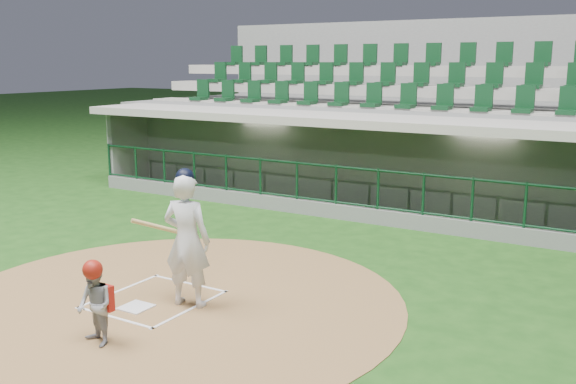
{
  "coord_description": "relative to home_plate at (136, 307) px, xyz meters",
  "views": [
    {
      "loc": [
        6.71,
        -7.35,
        3.67
      ],
      "look_at": [
        0.7,
        2.6,
        1.3
      ],
      "focal_mm": 40.0,
      "sensor_mm": 36.0,
      "label": 1
    }
  ],
  "objects": [
    {
      "name": "seating_deck",
      "position": [
        0.0,
        11.61,
        1.4
      ],
      "size": [
        17.0,
        6.72,
        5.15
      ],
      "color": "slate",
      "rests_on": "ground"
    },
    {
      "name": "catcher",
      "position": [
        0.48,
        -1.2,
        0.57
      ],
      "size": [
        0.62,
        0.54,
        1.16
      ],
      "color": "#98989D",
      "rests_on": "dirt_circle"
    },
    {
      "name": "batter",
      "position": [
        0.61,
        0.51,
        1.04
      ],
      "size": [
        0.95,
        0.96,
        2.12
      ],
      "color": "silver",
      "rests_on": "dirt_circle"
    },
    {
      "name": "ground",
      "position": [
        0.0,
        0.7,
        -0.02
      ],
      "size": [
        120.0,
        120.0,
        0.0
      ],
      "primitive_type": "plane",
      "color": "#194212",
      "rests_on": "ground"
    },
    {
      "name": "dugout_structure",
      "position": [
        0.18,
        8.54,
        0.93
      ],
      "size": [
        16.4,
        3.7,
        3.0
      ],
      "color": "slate",
      "rests_on": "ground"
    },
    {
      "name": "home_plate",
      "position": [
        0.0,
        0.0,
        0.0
      ],
      "size": [
        0.43,
        0.43,
        0.02
      ],
      "primitive_type": "cube",
      "color": "silver",
      "rests_on": "dirt_circle"
    },
    {
      "name": "batter_box_chalk",
      "position": [
        0.0,
        0.4,
        -0.0
      ],
      "size": [
        1.55,
        1.8,
        0.01
      ],
      "color": "white",
      "rests_on": "ground"
    },
    {
      "name": "dirt_circle",
      "position": [
        0.3,
        0.5,
        -0.02
      ],
      "size": [
        7.2,
        7.2,
        0.01
      ],
      "primitive_type": "cylinder",
      "color": "brown",
      "rests_on": "ground"
    }
  ]
}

